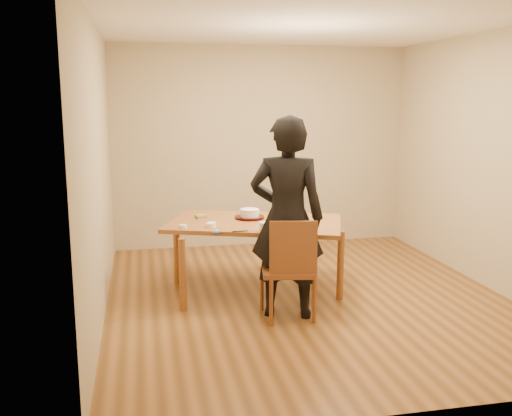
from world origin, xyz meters
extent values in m
cube|color=brown|center=(0.00, 0.00, 0.00)|extent=(4.00, 4.50, 0.00)
cube|color=silver|center=(0.00, 0.00, 2.70)|extent=(4.00, 4.50, 0.00)
cube|color=tan|center=(0.00, 2.25, 1.35)|extent=(4.00, 0.00, 2.70)
cube|color=tan|center=(-2.00, 0.00, 1.35)|extent=(0.00, 4.50, 2.70)
cube|color=tan|center=(2.00, 0.00, 1.35)|extent=(0.00, 4.50, 2.70)
cube|color=brown|center=(-0.48, 0.30, 0.73)|extent=(2.00, 1.57, 0.04)
cube|color=brown|center=(-0.33, -0.47, 0.45)|extent=(0.53, 0.53, 0.04)
cylinder|color=red|center=(-0.51, 0.45, 0.76)|extent=(0.31, 0.31, 0.02)
cylinder|color=white|center=(-0.51, 0.45, 0.81)|extent=(0.21, 0.21, 0.07)
ellipsoid|color=white|center=(-0.51, 0.45, 0.85)|extent=(0.20, 0.20, 0.03)
cylinder|color=white|center=(-0.48, -0.17, 0.80)|extent=(0.10, 0.10, 0.09)
cylinder|color=#173C9A|center=(-0.94, -0.12, 0.76)|extent=(0.09, 0.09, 0.01)
ellipsoid|color=white|center=(-0.94, -0.12, 0.77)|extent=(0.04, 0.04, 0.02)
cylinder|color=white|center=(-0.97, 0.11, 0.77)|extent=(0.09, 0.09, 0.04)
cylinder|color=white|center=(-0.95, 0.15, 0.77)|extent=(0.09, 0.09, 0.04)
cylinder|color=white|center=(-1.23, 0.11, 0.77)|extent=(0.07, 0.07, 0.04)
cube|color=#D63265|center=(-1.01, 0.58, 0.76)|extent=(0.13, 0.10, 0.02)
cube|color=#1B951F|center=(-1.01, 0.58, 0.78)|extent=(0.13, 0.10, 0.02)
cube|color=black|center=(-0.71, -0.13, 0.76)|extent=(0.15, 0.02, 0.01)
imported|color=black|center=(-0.33, -0.43, 0.93)|extent=(0.79, 0.64, 1.86)
camera|label=1|loc=(-1.61, -5.35, 2.00)|focal=40.00mm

